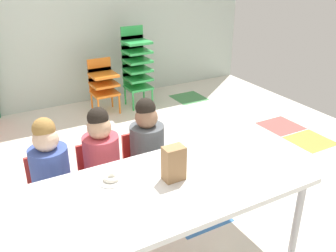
{
  "coord_description": "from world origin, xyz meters",
  "views": [
    {
      "loc": [
        -0.91,
        -2.42,
        1.87
      ],
      "look_at": [
        0.15,
        -0.53,
        0.87
      ],
      "focal_mm": 39.79,
      "sensor_mm": 36.0,
      "label": 1
    }
  ],
  "objects_px": {
    "craft_table": "(160,193)",
    "kid_chair_orange_stack": "(103,82)",
    "seated_child_middle_seat": "(101,155)",
    "seated_child_far_right": "(147,144)",
    "donut_powdered_on_plate": "(111,178)",
    "seated_child_near_camera": "(50,168)",
    "paper_bag_brown": "(174,163)",
    "kid_chair_green_stack": "(136,63)",
    "paper_plate_near_edge": "(111,180)"
  },
  "relations": [
    {
      "from": "seated_child_middle_seat",
      "to": "kid_chair_green_stack",
      "type": "bearing_deg",
      "value": 59.18
    },
    {
      "from": "donut_powdered_on_plate",
      "to": "seated_child_middle_seat",
      "type": "bearing_deg",
      "value": 78.48
    },
    {
      "from": "kid_chair_orange_stack",
      "to": "paper_plate_near_edge",
      "type": "relative_size",
      "value": 3.78
    },
    {
      "from": "craft_table",
      "to": "seated_child_middle_seat",
      "type": "distance_m",
      "value": 0.65
    },
    {
      "from": "seated_child_middle_seat",
      "to": "donut_powdered_on_plate",
      "type": "distance_m",
      "value": 0.46
    },
    {
      "from": "paper_bag_brown",
      "to": "paper_plate_near_edge",
      "type": "xyz_separation_m",
      "value": [
        -0.34,
        0.17,
        -0.11
      ]
    },
    {
      "from": "kid_chair_green_stack",
      "to": "kid_chair_orange_stack",
      "type": "bearing_deg",
      "value": -179.88
    },
    {
      "from": "craft_table",
      "to": "paper_plate_near_edge",
      "type": "bearing_deg",
      "value": 138.65
    },
    {
      "from": "seated_child_near_camera",
      "to": "seated_child_far_right",
      "type": "bearing_deg",
      "value": 0.0
    },
    {
      "from": "seated_child_far_right",
      "to": "kid_chair_green_stack",
      "type": "relative_size",
      "value": 0.88
    },
    {
      "from": "seated_child_near_camera",
      "to": "kid_chair_green_stack",
      "type": "xyz_separation_m",
      "value": [
        1.6,
        2.07,
        0.02
      ]
    },
    {
      "from": "kid_chair_green_stack",
      "to": "seated_child_far_right",
      "type": "bearing_deg",
      "value": -112.79
    },
    {
      "from": "seated_child_near_camera",
      "to": "paper_bag_brown",
      "type": "xyz_separation_m",
      "value": [
        0.62,
        -0.61,
        0.17
      ]
    },
    {
      "from": "paper_plate_near_edge",
      "to": "seated_child_far_right",
      "type": "bearing_deg",
      "value": 44.01
    },
    {
      "from": "kid_chair_orange_stack",
      "to": "paper_bag_brown",
      "type": "xyz_separation_m",
      "value": [
        -0.51,
        -2.67,
        0.33
      ]
    },
    {
      "from": "paper_plate_near_edge",
      "to": "donut_powdered_on_plate",
      "type": "distance_m",
      "value": 0.02
    },
    {
      "from": "paper_bag_brown",
      "to": "donut_powdered_on_plate",
      "type": "height_order",
      "value": "paper_bag_brown"
    },
    {
      "from": "paper_plate_near_edge",
      "to": "donut_powdered_on_plate",
      "type": "xyz_separation_m",
      "value": [
        0.0,
        0.0,
        0.02
      ]
    },
    {
      "from": "craft_table",
      "to": "donut_powdered_on_plate",
      "type": "bearing_deg",
      "value": 138.65
    },
    {
      "from": "donut_powdered_on_plate",
      "to": "seated_child_far_right",
      "type": "bearing_deg",
      "value": 44.01
    },
    {
      "from": "kid_chair_green_stack",
      "to": "paper_bag_brown",
      "type": "xyz_separation_m",
      "value": [
        -0.98,
        -2.67,
        0.15
      ]
    },
    {
      "from": "seated_child_near_camera",
      "to": "donut_powdered_on_plate",
      "type": "xyz_separation_m",
      "value": [
        0.28,
        -0.44,
        0.09
      ]
    },
    {
      "from": "kid_chair_orange_stack",
      "to": "paper_plate_near_edge",
      "type": "xyz_separation_m",
      "value": [
        -0.85,
        -2.51,
        0.23
      ]
    },
    {
      "from": "paper_bag_brown",
      "to": "paper_plate_near_edge",
      "type": "bearing_deg",
      "value": 153.79
    },
    {
      "from": "seated_child_middle_seat",
      "to": "kid_chair_green_stack",
      "type": "distance_m",
      "value": 2.41
    },
    {
      "from": "seated_child_near_camera",
      "to": "donut_powdered_on_plate",
      "type": "distance_m",
      "value": 0.53
    },
    {
      "from": "seated_child_near_camera",
      "to": "kid_chair_orange_stack",
      "type": "xyz_separation_m",
      "value": [
        1.13,
        2.07,
        -0.16
      ]
    },
    {
      "from": "paper_plate_near_edge",
      "to": "seated_child_middle_seat",
      "type": "bearing_deg",
      "value": 78.48
    },
    {
      "from": "seated_child_far_right",
      "to": "paper_bag_brown",
      "type": "distance_m",
      "value": 0.64
    },
    {
      "from": "craft_table",
      "to": "paper_plate_near_edge",
      "type": "height_order",
      "value": "paper_plate_near_edge"
    },
    {
      "from": "kid_chair_orange_stack",
      "to": "donut_powdered_on_plate",
      "type": "bearing_deg",
      "value": -108.79
    },
    {
      "from": "seated_child_middle_seat",
      "to": "paper_plate_near_edge",
      "type": "height_order",
      "value": "seated_child_middle_seat"
    },
    {
      "from": "craft_table",
      "to": "donut_powdered_on_plate",
      "type": "xyz_separation_m",
      "value": [
        -0.23,
        0.2,
        0.07
      ]
    },
    {
      "from": "craft_table",
      "to": "seated_child_near_camera",
      "type": "relative_size",
      "value": 1.99
    },
    {
      "from": "craft_table",
      "to": "seated_child_middle_seat",
      "type": "bearing_deg",
      "value": 102.1
    },
    {
      "from": "kid_chair_orange_stack",
      "to": "kid_chair_green_stack",
      "type": "distance_m",
      "value": 0.5
    },
    {
      "from": "seated_child_middle_seat",
      "to": "seated_child_far_right",
      "type": "distance_m",
      "value": 0.36
    },
    {
      "from": "paper_bag_brown",
      "to": "donut_powdered_on_plate",
      "type": "distance_m",
      "value": 0.39
    },
    {
      "from": "seated_child_far_right",
      "to": "kid_chair_orange_stack",
      "type": "height_order",
      "value": "seated_child_far_right"
    },
    {
      "from": "seated_child_middle_seat",
      "to": "kid_chair_orange_stack",
      "type": "distance_m",
      "value": 2.21
    },
    {
      "from": "kid_chair_green_stack",
      "to": "paper_plate_near_edge",
      "type": "xyz_separation_m",
      "value": [
        -1.32,
        -2.51,
        0.05
      ]
    },
    {
      "from": "craft_table",
      "to": "paper_bag_brown",
      "type": "height_order",
      "value": "paper_bag_brown"
    },
    {
      "from": "kid_chair_green_stack",
      "to": "paper_bag_brown",
      "type": "bearing_deg",
      "value": -110.17
    },
    {
      "from": "kid_chair_orange_stack",
      "to": "seated_child_far_right",
      "type": "bearing_deg",
      "value": -100.92
    },
    {
      "from": "craft_table",
      "to": "kid_chair_orange_stack",
      "type": "bearing_deg",
      "value": 76.96
    },
    {
      "from": "seated_child_far_right",
      "to": "donut_powdered_on_plate",
      "type": "bearing_deg",
      "value": -135.99
    },
    {
      "from": "paper_plate_near_edge",
      "to": "kid_chair_green_stack",
      "type": "bearing_deg",
      "value": 62.18
    },
    {
      "from": "paper_plate_near_edge",
      "to": "kid_chair_orange_stack",
      "type": "bearing_deg",
      "value": 71.21
    },
    {
      "from": "craft_table",
      "to": "kid_chair_green_stack",
      "type": "distance_m",
      "value": 2.92
    },
    {
      "from": "seated_child_far_right",
      "to": "kid_chair_green_stack",
      "type": "bearing_deg",
      "value": 67.21
    }
  ]
}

